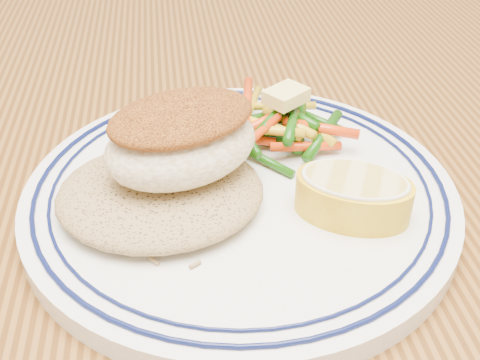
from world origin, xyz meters
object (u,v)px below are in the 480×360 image
vegetable_pile (276,124)px  lemon_wedge (353,194)px  dining_table (275,315)px  fish_fillet (181,138)px  plate (240,193)px  rice_pilaf (160,188)px

vegetable_pile → lemon_wedge: bearing=-71.5°
dining_table → fish_fillet: bearing=173.7°
dining_table → lemon_wedge: size_ratio=17.97×
dining_table → plate: plate is taller
plate → lemon_wedge: lemon_wedge is taller
fish_fillet → lemon_wedge: bearing=-18.0°
dining_table → lemon_wedge: (0.04, -0.03, 0.13)m
dining_table → fish_fillet: fish_fillet is taller
dining_table → plate: 0.11m
rice_pilaf → vegetable_pile: vegetable_pile is taller
fish_fillet → vegetable_pile: bearing=40.0°
rice_pilaf → vegetable_pile: bearing=38.0°
plate → dining_table: bearing=-24.4°
dining_table → vegetable_pile: size_ratio=14.09×
plate → lemon_wedge: (0.06, -0.04, 0.02)m
vegetable_pile → rice_pilaf: bearing=-142.0°
rice_pilaf → lemon_wedge: (0.11, -0.02, 0.00)m
plate → fish_fillet: fish_fillet is taller
fish_fillet → vegetable_pile: size_ratio=1.07×
rice_pilaf → vegetable_pile: (0.08, 0.06, 0.00)m
plate → fish_fillet: size_ratio=2.42×
rice_pilaf → plate: bearing=13.6°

